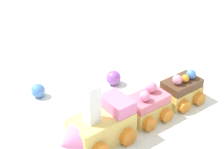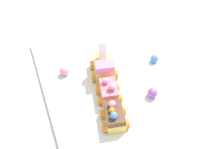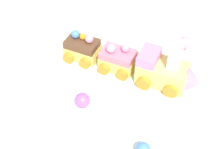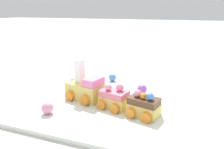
{
  "view_description": "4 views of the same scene",
  "coord_description": "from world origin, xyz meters",
  "px_view_note": "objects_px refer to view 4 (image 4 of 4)",
  "views": [
    {
      "loc": [
        0.44,
        0.35,
        0.42
      ],
      "look_at": [
        -0.02,
        -0.03,
        0.06
      ],
      "focal_mm": 60.0,
      "sensor_mm": 36.0,
      "label": 1
    },
    {
      "loc": [
        -0.39,
        0.21,
        0.51
      ],
      "look_at": [
        0.03,
        0.03,
        0.05
      ],
      "focal_mm": 35.0,
      "sensor_mm": 36.0,
      "label": 2
    },
    {
      "loc": [
        0.06,
        -0.42,
        0.49
      ],
      "look_at": [
        -0.02,
        0.01,
        0.04
      ],
      "focal_mm": 50.0,
      "sensor_mm": 36.0,
      "label": 3
    },
    {
      "loc": [
        -0.19,
        0.56,
        0.26
      ],
      "look_at": [
        0.02,
        -0.01,
        0.08
      ],
      "focal_mm": 35.0,
      "sensor_mm": 36.0,
      "label": 4
    }
  ],
  "objects_px": {
    "cake_train_locomotive": "(83,88)",
    "gumball_purple": "(142,89)",
    "gumball_pink": "(47,108)",
    "cake_car_strawberry": "(114,99)",
    "cake_car_chocolate": "(144,106)",
    "gumball_blue": "(112,77)"
  },
  "relations": [
    {
      "from": "cake_car_chocolate",
      "to": "gumball_pink",
      "type": "relative_size",
      "value": 2.69
    },
    {
      "from": "cake_train_locomotive",
      "to": "gumball_purple",
      "type": "xyz_separation_m",
      "value": [
        -0.15,
        -0.09,
        -0.02
      ]
    },
    {
      "from": "gumball_pink",
      "to": "gumball_purple",
      "type": "distance_m",
      "value": 0.28
    },
    {
      "from": "cake_car_strawberry",
      "to": "gumball_blue",
      "type": "bearing_deg",
      "value": -55.21
    },
    {
      "from": "gumball_blue",
      "to": "cake_car_chocolate",
      "type": "bearing_deg",
      "value": 126.45
    },
    {
      "from": "cake_car_strawberry",
      "to": "cake_car_chocolate",
      "type": "relative_size",
      "value": 1.0
    },
    {
      "from": "cake_car_chocolate",
      "to": "cake_train_locomotive",
      "type": "bearing_deg",
      "value": -0.11
    },
    {
      "from": "cake_train_locomotive",
      "to": "gumball_pink",
      "type": "distance_m",
      "value": 0.12
    },
    {
      "from": "cake_train_locomotive",
      "to": "gumball_pink",
      "type": "relative_size",
      "value": 4.49
    },
    {
      "from": "cake_car_chocolate",
      "to": "gumball_blue",
      "type": "bearing_deg",
      "value": -40.42
    },
    {
      "from": "cake_train_locomotive",
      "to": "gumball_purple",
      "type": "relative_size",
      "value": 4.5
    },
    {
      "from": "cake_train_locomotive",
      "to": "cake_car_strawberry",
      "type": "distance_m",
      "value": 0.11
    },
    {
      "from": "cake_car_strawberry",
      "to": "gumball_pink",
      "type": "bearing_deg",
      "value": 46.71
    },
    {
      "from": "cake_train_locomotive",
      "to": "cake_car_chocolate",
      "type": "bearing_deg",
      "value": 179.89
    },
    {
      "from": "cake_train_locomotive",
      "to": "cake_car_chocolate",
      "type": "distance_m",
      "value": 0.19
    },
    {
      "from": "gumball_blue",
      "to": "gumball_purple",
      "type": "distance_m",
      "value": 0.15
    },
    {
      "from": "cake_train_locomotive",
      "to": "gumball_purple",
      "type": "height_order",
      "value": "cake_train_locomotive"
    },
    {
      "from": "gumball_blue",
      "to": "gumball_purple",
      "type": "bearing_deg",
      "value": 146.72
    },
    {
      "from": "cake_car_strawberry",
      "to": "gumball_blue",
      "type": "xyz_separation_m",
      "value": [
        0.08,
        -0.2,
        -0.01
      ]
    },
    {
      "from": "cake_car_strawberry",
      "to": "cake_car_chocolate",
      "type": "bearing_deg",
      "value": 179.7
    },
    {
      "from": "gumball_blue",
      "to": "gumball_pink",
      "type": "relative_size",
      "value": 0.9
    },
    {
      "from": "gumball_purple",
      "to": "cake_car_strawberry",
      "type": "bearing_deg",
      "value": 67.61
    }
  ]
}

